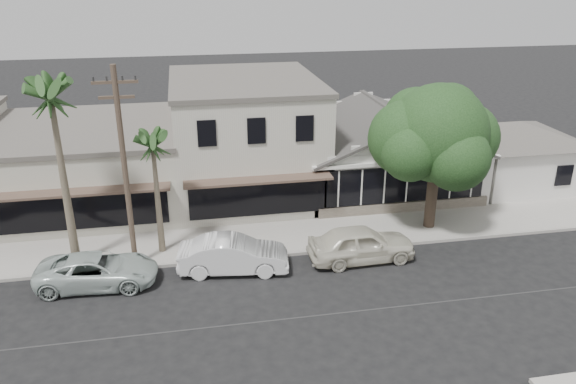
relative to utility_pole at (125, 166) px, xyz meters
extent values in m
plane|color=black|center=(9.00, -5.20, -4.79)|extent=(140.00, 140.00, 0.00)
cube|color=#9E9991|center=(1.00, 1.55, -4.71)|extent=(90.00, 3.50, 0.15)
cube|color=silver|center=(14.00, 7.30, -3.29)|extent=(10.00, 8.00, 3.00)
cube|color=black|center=(14.00, 3.24, -3.04)|extent=(8.80, 0.10, 2.00)
cube|color=#60564C|center=(14.00, 3.25, -4.44)|extent=(9.60, 0.18, 0.70)
cube|color=silver|center=(22.20, 6.30, -3.29)|extent=(6.00, 6.00, 3.00)
cube|color=beige|center=(6.00, 8.30, -1.54)|extent=(8.00, 10.00, 6.50)
cube|color=beige|center=(-3.00, 8.30, -2.69)|extent=(10.00, 10.00, 4.20)
cylinder|color=brown|center=(0.00, 0.00, -0.29)|extent=(0.24, 0.24, 9.00)
cube|color=brown|center=(0.00, 0.00, 3.51)|extent=(1.80, 0.12, 0.12)
cube|color=brown|center=(0.00, 0.00, 2.91)|extent=(1.40, 0.12, 0.12)
imported|color=silver|center=(10.11, -1.24, -3.96)|extent=(4.91, 2.11, 1.65)
imported|color=white|center=(4.29, -1.15, -4.00)|extent=(4.98, 2.29, 1.58)
imported|color=#B4C2BD|center=(-1.44, -1.26, -4.10)|extent=(5.10, 2.60, 1.38)
cylinder|color=#45382A|center=(14.56, 1.32, -3.31)|extent=(0.55, 0.55, 2.95)
sphere|color=#183315|center=(14.56, 1.32, 0.29)|extent=(4.80, 4.80, 4.80)
sphere|color=#183315|center=(16.22, 1.88, -0.17)|extent=(3.51, 3.51, 3.51)
sphere|color=#183315|center=(13.08, 1.69, 0.01)|extent=(3.69, 3.69, 3.69)
sphere|color=#183315|center=(14.93, -0.06, -0.54)|extent=(3.14, 3.14, 3.14)
sphere|color=#183315|center=(14.01, 2.80, 0.56)|extent=(3.32, 3.32, 3.32)
sphere|color=#183315|center=(15.67, 2.62, 0.93)|extent=(2.95, 2.95, 2.95)
sphere|color=#183315|center=(12.90, 0.59, -0.36)|extent=(2.77, 2.77, 2.77)
cone|color=#726651|center=(1.15, 1.11, -2.20)|extent=(0.32, 0.32, 5.17)
cone|color=#726651|center=(-2.62, 0.67, -1.02)|extent=(0.40, 0.40, 7.54)
camera|label=1|loc=(2.61, -22.97, 7.76)|focal=35.00mm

